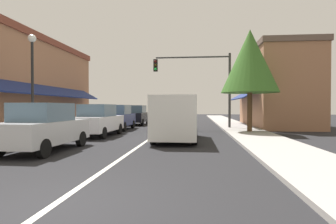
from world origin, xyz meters
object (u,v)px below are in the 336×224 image
(van_in_lane, at_px, (176,117))
(street_lamp_left_near, at_px, (32,70))
(parked_car_second_left, at_px, (98,120))
(parked_car_nearest_left, at_px, (44,127))
(parked_car_third_left, at_px, (118,117))
(parked_car_far_left, at_px, (136,115))
(tree_right_near, at_px, (250,61))
(traffic_signal_mast_arm, at_px, (202,77))

(van_in_lane, bearing_deg, street_lamp_left_near, -166.97)
(parked_car_second_left, relative_size, van_in_lane, 0.80)
(van_in_lane, bearing_deg, parked_car_nearest_left, -140.78)
(parked_car_nearest_left, relative_size, parked_car_second_left, 1.00)
(parked_car_nearest_left, bearing_deg, van_in_lane, 41.27)
(parked_car_third_left, bearing_deg, parked_car_far_left, 87.37)
(parked_car_second_left, distance_m, tree_right_near, 9.73)
(parked_car_nearest_left, distance_m, parked_car_second_left, 5.28)
(parked_car_third_left, relative_size, van_in_lane, 0.79)
(parked_car_second_left, relative_size, parked_car_third_left, 1.01)
(parked_car_second_left, distance_m, traffic_signal_mast_arm, 8.80)
(parked_car_second_left, bearing_deg, van_in_lane, -16.88)
(parked_car_third_left, xyz_separation_m, street_lamp_left_near, (-1.81, -7.48, 2.42))
(parked_car_nearest_left, height_order, traffic_signal_mast_arm, traffic_signal_mast_arm)
(parked_car_nearest_left, relative_size, traffic_signal_mast_arm, 0.72)
(van_in_lane, distance_m, street_lamp_left_near, 6.95)
(parked_car_third_left, relative_size, tree_right_near, 0.65)
(van_in_lane, xyz_separation_m, street_lamp_left_near, (-6.43, -1.54, 2.15))
(van_in_lane, distance_m, tree_right_near, 6.71)
(parked_car_second_left, relative_size, parked_car_far_left, 1.01)
(parked_car_far_left, distance_m, tree_right_near, 11.84)
(tree_right_near, bearing_deg, street_lamp_left_near, -152.44)
(tree_right_near, bearing_deg, van_in_lane, -136.47)
(traffic_signal_mast_arm, relative_size, street_lamp_left_near, 1.17)
(parked_car_far_left, bearing_deg, parked_car_second_left, -90.30)
(parked_car_second_left, height_order, parked_car_far_left, same)
(traffic_signal_mast_arm, bearing_deg, parked_car_third_left, -167.09)
(parked_car_nearest_left, relative_size, van_in_lane, 0.80)
(parked_car_third_left, bearing_deg, traffic_signal_mast_arm, 12.39)
(parked_car_second_left, relative_size, street_lamp_left_near, 0.84)
(van_in_lane, relative_size, tree_right_near, 0.82)
(traffic_signal_mast_arm, xyz_separation_m, street_lamp_left_near, (-7.83, -8.86, -0.57))
(parked_car_far_left, xyz_separation_m, traffic_signal_mast_arm, (5.82, -3.96, 2.98))
(parked_car_nearest_left, relative_size, parked_car_far_left, 1.01)
(tree_right_near, bearing_deg, parked_car_third_left, 167.82)
(traffic_signal_mast_arm, bearing_deg, street_lamp_left_near, -131.46)
(parked_car_third_left, distance_m, street_lamp_left_near, 8.07)
(parked_car_third_left, bearing_deg, van_in_lane, -52.68)
(parked_car_nearest_left, relative_size, street_lamp_left_near, 0.84)
(parked_car_second_left, distance_m, parked_car_third_left, 4.47)
(parked_car_third_left, xyz_separation_m, tree_right_near, (8.86, -1.91, 3.54))
(parked_car_second_left, distance_m, van_in_lane, 4.70)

